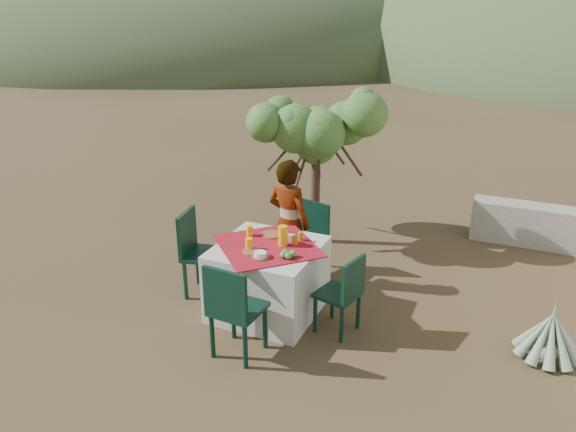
% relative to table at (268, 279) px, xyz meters
% --- Properties ---
extents(ground, '(160.00, 160.00, 0.00)m').
position_rel_table_xyz_m(ground, '(-0.58, -0.46, -0.38)').
color(ground, '#382919').
rests_on(ground, ground).
extents(table, '(1.30, 1.30, 0.76)m').
position_rel_table_xyz_m(table, '(0.00, 0.00, 0.00)').
color(table, silver).
rests_on(table, ground).
extents(chair_far, '(0.49, 0.49, 0.87)m').
position_rel_table_xyz_m(chair_far, '(0.07, 1.00, 0.10)').
color(chair_far, black).
rests_on(chair_far, ground).
extents(chair_near, '(0.47, 0.47, 0.95)m').
position_rel_table_xyz_m(chair_near, '(0.07, -0.87, 0.15)').
color(chair_near, black).
rests_on(chair_near, ground).
extents(chair_left, '(0.52, 0.52, 0.96)m').
position_rel_table_xyz_m(chair_left, '(-0.87, 0.05, 0.15)').
color(chair_left, black).
rests_on(chair_left, ground).
extents(chair_right, '(0.46, 0.46, 0.83)m').
position_rel_table_xyz_m(chair_right, '(0.85, -0.08, 0.08)').
color(chair_right, black).
rests_on(chair_right, ground).
extents(person, '(0.61, 0.47, 1.48)m').
position_rel_table_xyz_m(person, '(-0.05, 0.67, 0.36)').
color(person, '#8C6651').
rests_on(person, ground).
extents(shrub_tree, '(1.55, 1.53, 1.83)m').
position_rel_table_xyz_m(shrub_tree, '(-0.14, 1.94, 1.06)').
color(shrub_tree, '#432D21').
rests_on(shrub_tree, ground).
extents(agave, '(0.62, 0.62, 0.65)m').
position_rel_table_xyz_m(agave, '(2.72, 0.30, -0.16)').
color(agave, gray).
rests_on(agave, ground).
extents(stone_wall, '(2.60, 0.35, 0.55)m').
position_rel_table_xyz_m(stone_wall, '(3.02, 2.94, -0.10)').
color(stone_wall, gray).
rests_on(stone_wall, ground).
extents(hill_near_left, '(40.00, 40.00, 16.00)m').
position_rel_table_xyz_m(hill_near_left, '(-18.58, 29.54, -0.38)').
color(hill_near_left, '#344A29').
rests_on(hill_near_left, ground).
extents(hill_far_center, '(60.00, 60.00, 24.00)m').
position_rel_table_xyz_m(hill_far_center, '(-4.58, 51.54, -0.38)').
color(hill_far_center, slate).
rests_on(hill_far_center, ground).
extents(plate_far, '(0.22, 0.22, 0.01)m').
position_rel_table_xyz_m(plate_far, '(-0.07, 0.25, 0.39)').
color(plate_far, brown).
rests_on(plate_far, table).
extents(plate_near, '(0.20, 0.20, 0.01)m').
position_rel_table_xyz_m(plate_near, '(-0.07, -0.21, 0.39)').
color(plate_near, brown).
rests_on(plate_near, table).
extents(glass_far, '(0.07, 0.07, 0.11)m').
position_rel_table_xyz_m(glass_far, '(-0.28, 0.15, 0.44)').
color(glass_far, '#FFB710').
rests_on(glass_far, table).
extents(glass_near, '(0.07, 0.07, 0.12)m').
position_rel_table_xyz_m(glass_near, '(-0.13, -0.16, 0.44)').
color(glass_near, '#FFB710').
rests_on(glass_near, table).
extents(juice_pitcher, '(0.09, 0.09, 0.21)m').
position_rel_table_xyz_m(juice_pitcher, '(0.14, 0.07, 0.49)').
color(juice_pitcher, '#FFB710').
rests_on(juice_pitcher, table).
extents(bowl_plate, '(0.17, 0.17, 0.01)m').
position_rel_table_xyz_m(bowl_plate, '(0.06, -0.28, 0.39)').
color(bowl_plate, brown).
rests_on(bowl_plate, table).
extents(white_bowl, '(0.12, 0.12, 0.05)m').
position_rel_table_xyz_m(white_bowl, '(0.06, -0.28, 0.42)').
color(white_bowl, white).
rests_on(white_bowl, bowl_plate).
extents(jar_left, '(0.06, 0.06, 0.10)m').
position_rel_table_xyz_m(jar_left, '(0.25, 0.13, 0.43)').
color(jar_left, '#BB6C21').
rests_on(jar_left, table).
extents(jar_right, '(0.06, 0.06, 0.09)m').
position_rel_table_xyz_m(jar_right, '(0.26, 0.25, 0.43)').
color(jar_right, '#BB6C21').
rests_on(jar_right, table).
extents(napkin_holder, '(0.08, 0.05, 0.09)m').
position_rel_table_xyz_m(napkin_holder, '(0.20, 0.16, 0.43)').
color(napkin_holder, white).
rests_on(napkin_holder, table).
extents(fruit_cluster, '(0.14, 0.13, 0.07)m').
position_rel_table_xyz_m(fruit_cluster, '(0.30, -0.18, 0.42)').
color(fruit_cluster, '#538D33').
rests_on(fruit_cluster, table).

